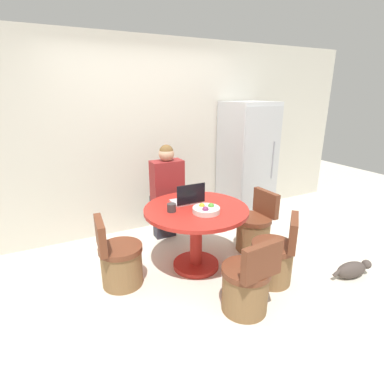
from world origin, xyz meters
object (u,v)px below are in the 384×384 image
at_px(chair_left_side, 120,262).
at_px(person_seated, 166,190).
at_px(chair_near_camera, 247,286).
at_px(chair_near_right_corner, 274,259).
at_px(laptop, 188,199).
at_px(fruit_bowl, 206,210).
at_px(dining_table, 196,224).
at_px(chair_right_side, 254,230).
at_px(refrigerator, 246,163).
at_px(cat, 352,269).

relative_size(chair_left_side, person_seated, 0.58).
height_order(chair_left_side, chair_near_camera, same).
distance_m(chair_near_right_corner, chair_near_camera, 0.58).
bearing_deg(laptop, fruit_bowl, 96.93).
xyz_separation_m(dining_table, laptop, (-0.01, 0.18, 0.24)).
distance_m(chair_right_side, chair_near_camera, 1.18).
bearing_deg(chair_left_side, chair_near_right_corner, -110.80).
height_order(chair_near_camera, fruit_bowl, fruit_bowl).
bearing_deg(chair_near_camera, chair_near_right_corner, -160.18).
bearing_deg(dining_table, person_seated, 92.03).
bearing_deg(laptop, chair_near_camera, 94.32).
height_order(refrigerator, laptop, refrigerator).
relative_size(chair_left_side, chair_near_camera, 1.00).
xyz_separation_m(refrigerator, person_seated, (-1.37, -0.14, -0.19)).
distance_m(chair_near_camera, cat, 1.35).
relative_size(refrigerator, dining_table, 1.58).
xyz_separation_m(person_seated, fruit_bowl, (0.06, -0.95, 0.06)).
height_order(chair_near_right_corner, cat, chair_near_right_corner).
height_order(chair_near_camera, person_seated, person_seated).
xyz_separation_m(refrigerator, fruit_bowl, (-1.31, -1.09, -0.14)).
distance_m(fruit_bowl, cat, 1.72).
height_order(fruit_bowl, cat, fruit_bowl).
xyz_separation_m(chair_right_side, person_seated, (-0.88, 0.75, 0.44)).
distance_m(chair_left_side, cat, 2.48).
relative_size(dining_table, fruit_bowl, 3.97).
bearing_deg(cat, chair_near_right_corner, 166.63).
bearing_deg(chair_near_camera, dining_table, -90.00).
height_order(dining_table, person_seated, person_seated).
relative_size(dining_table, laptop, 3.34).
xyz_separation_m(refrigerator, dining_table, (-1.34, -0.93, -0.36)).
bearing_deg(cat, dining_table, 155.41).
bearing_deg(chair_near_camera, laptop, -90.23).
height_order(refrigerator, chair_near_camera, refrigerator).
distance_m(chair_near_camera, laptop, 1.15).
bearing_deg(chair_right_side, chair_left_side, -93.41).
height_order(refrigerator, person_seated, refrigerator).
relative_size(refrigerator, chair_right_side, 2.38).
relative_size(person_seated, cat, 2.68).
distance_m(chair_near_right_corner, cat, 0.89).
height_order(laptop, cat, laptop).
bearing_deg(dining_table, chair_near_camera, -85.44).
bearing_deg(dining_table, laptop, 93.18).
relative_size(dining_table, person_seated, 0.87).
bearing_deg(refrigerator, chair_near_camera, -125.75).
xyz_separation_m(dining_table, fruit_bowl, (0.03, -0.16, 0.22)).
bearing_deg(dining_table, refrigerator, 34.52).
height_order(chair_left_side, laptop, laptop).
relative_size(refrigerator, chair_left_side, 2.38).
height_order(refrigerator, chair_near_right_corner, refrigerator).
distance_m(refrigerator, chair_left_side, 2.44).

